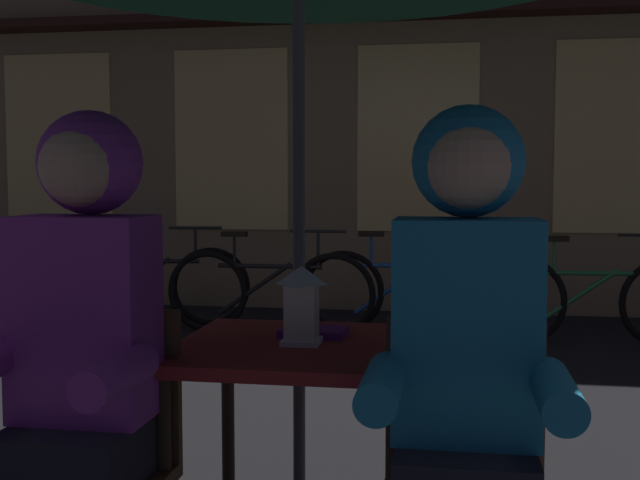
# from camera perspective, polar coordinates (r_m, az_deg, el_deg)

# --- Properties ---
(cafe_table) EXTENTS (0.72, 0.72, 0.74)m
(cafe_table) POSITION_cam_1_polar(r_m,az_deg,el_deg) (2.41, -1.50, -9.69)
(cafe_table) COLOR maroon
(cafe_table) RESTS_ON ground_plane
(lantern) EXTENTS (0.11, 0.11, 0.23)m
(lantern) POSITION_cam_1_polar(r_m,az_deg,el_deg) (2.34, -1.33, -4.52)
(lantern) COLOR white
(lantern) RESTS_ON cafe_table
(chair_left) EXTENTS (0.40, 0.40, 0.87)m
(chair_left) POSITION_cam_1_polar(r_m,az_deg,el_deg) (2.26, -15.86, -14.76)
(chair_left) COLOR #513823
(chair_left) RESTS_ON ground_plane
(person_left_hooded) EXTENTS (0.45, 0.56, 1.40)m
(person_left_hooded) POSITION_cam_1_polar(r_m,az_deg,el_deg) (2.12, -16.72, -6.05)
(person_left_hooded) COLOR black
(person_left_hooded) RESTS_ON ground_plane
(person_right_hooded) EXTENTS (0.45, 0.56, 1.40)m
(person_right_hooded) POSITION_cam_1_polar(r_m,az_deg,el_deg) (1.90, 10.41, -7.09)
(person_right_hooded) COLOR black
(person_right_hooded) RESTS_ON ground_plane
(bicycle_nearest) EXTENTS (1.68, 0.13, 0.84)m
(bicycle_nearest) POSITION_cam_1_polar(r_m,az_deg,el_deg) (7.19, -20.24, -2.94)
(bicycle_nearest) COLOR black
(bicycle_nearest) RESTS_ON ground_plane
(bicycle_second) EXTENTS (1.66, 0.34, 0.84)m
(bicycle_second) POSITION_cam_1_polar(r_m,az_deg,el_deg) (6.83, -12.11, -3.15)
(bicycle_second) COLOR black
(bicycle_second) RESTS_ON ground_plane
(bicycle_third) EXTENTS (1.68, 0.08, 0.84)m
(bicycle_third) POSITION_cam_1_polar(r_m,az_deg,el_deg) (6.31, -3.65, -3.67)
(bicycle_third) COLOR black
(bicycle_third) RESTS_ON ground_plane
(bicycle_fourth) EXTENTS (1.68, 0.11, 0.84)m
(bicycle_fourth) POSITION_cam_1_polar(r_m,az_deg,el_deg) (6.37, 6.20, -3.60)
(bicycle_fourth) COLOR black
(bicycle_fourth) RESTS_ON ground_plane
(bicycle_fifth) EXTENTS (1.68, 0.17, 0.84)m
(bicycle_fifth) POSITION_cam_1_polar(r_m,az_deg,el_deg) (6.17, 18.88, -4.08)
(bicycle_fifth) COLOR black
(bicycle_fifth) RESTS_ON ground_plane
(book) EXTENTS (0.21, 0.15, 0.02)m
(book) POSITION_cam_1_polar(r_m,az_deg,el_deg) (2.48, -0.48, -6.58)
(book) COLOR #661E7A
(book) RESTS_ON cafe_table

